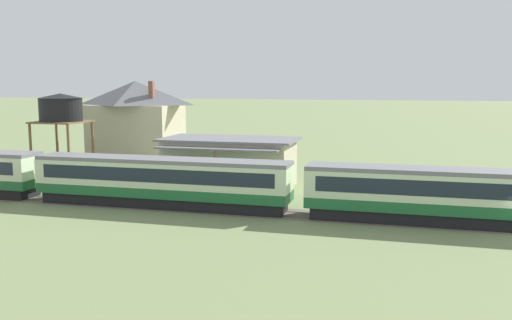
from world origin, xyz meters
The scene contains 5 objects.
passenger_train centered at (-26.49, 1.24, 2.19)m, with size 111.49×3.13×3.95m.
railway_track centered at (-27.37, 1.24, 0.01)m, with size 188.33×3.60×0.04m.
station_building centered at (-24.07, 11.09, 2.37)m, with size 12.94×8.10×4.68m.
station_house_grey_roof centered at (-39.60, 22.05, 5.25)m, with size 10.98×7.61×10.17m.
water_tower centered at (-43.28, 12.21, 7.16)m, with size 5.02×5.02×8.83m.
Camera 1 is at (-8.30, -38.25, 9.84)m, focal length 38.00 mm.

